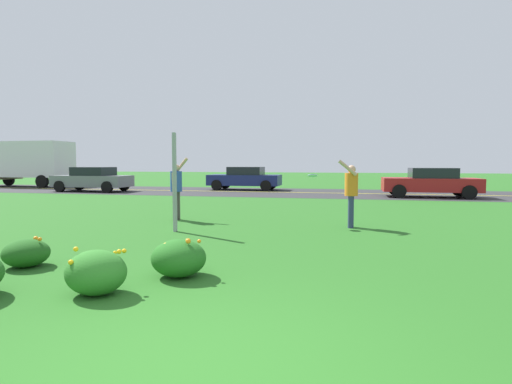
{
  "coord_description": "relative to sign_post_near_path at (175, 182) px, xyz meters",
  "views": [
    {
      "loc": [
        1.18,
        -2.93,
        1.68
      ],
      "look_at": [
        -1.1,
        7.23,
        0.94
      ],
      "focal_mm": 28.37,
      "sensor_mm": 36.0,
      "label": 1
    }
  ],
  "objects": [
    {
      "name": "ground_plane",
      "position": [
        2.93,
        3.77,
        -1.21
      ],
      "size": [
        120.0,
        120.0,
        0.0
      ],
      "primitive_type": "plane",
      "color": "#26601E"
    },
    {
      "name": "highway_strip",
      "position": [
        2.93,
        13.82,
        -1.21
      ],
      "size": [
        120.0,
        7.41,
        0.01
      ],
      "primitive_type": "cube",
      "color": "#2D2D30",
      "rests_on": "ground"
    },
    {
      "name": "highway_center_stripe",
      "position": [
        2.93,
        13.82,
        -1.2
      ],
      "size": [
        120.0,
        0.16,
        0.0
      ],
      "primitive_type": "cube",
      "color": "yellow",
      "rests_on": "ground"
    },
    {
      "name": "daylily_clump_mid_right",
      "position": [
        -0.96,
        -3.7,
        -0.99
      ],
      "size": [
        0.72,
        0.71,
        0.48
      ],
      "color": "#1E5619",
      "rests_on": "ground"
    },
    {
      "name": "daylily_clump_front_right",
      "position": [
        1.0,
        -4.69,
        -0.92
      ],
      "size": [
        0.79,
        0.69,
        0.61
      ],
      "color": "#2D7526",
      "rests_on": "ground"
    },
    {
      "name": "daylily_clump_near_camera",
      "position": [
        1.7,
        -3.69,
        -0.93
      ],
      "size": [
        0.82,
        0.78,
        0.6
      ],
      "color": "#23661E",
      "rests_on": "ground"
    },
    {
      "name": "sign_post_near_path",
      "position": [
        0.0,
        0.0,
        0.0
      ],
      "size": [
        0.07,
        0.1,
        2.43
      ],
      "color": "#93969B",
      "rests_on": "ground"
    },
    {
      "name": "person_thrower_blue_shirt",
      "position": [
        -0.8,
        1.9,
        -0.22
      ],
      "size": [
        0.48,
        0.5,
        1.86
      ],
      "color": "#2D4C9E",
      "rests_on": "ground"
    },
    {
      "name": "person_catcher_orange_shirt",
      "position": [
        4.23,
        1.59,
        -0.23
      ],
      "size": [
        0.52,
        0.5,
        1.77
      ],
      "color": "orange",
      "rests_on": "ground"
    },
    {
      "name": "frisbee_pale_blue",
      "position": [
        3.22,
        1.64,
        0.14
      ],
      "size": [
        0.26,
        0.25,
        0.09
      ],
      "color": "#ADD6E5"
    },
    {
      "name": "car_red_center_left",
      "position": [
        8.16,
        12.15,
        -0.47
      ],
      "size": [
        4.5,
        2.0,
        1.45
      ],
      "color": "maroon",
      "rests_on": "ground"
    },
    {
      "name": "car_navy_center_right",
      "position": [
        -2.15,
        15.48,
        -0.47
      ],
      "size": [
        4.5,
        2.0,
        1.45
      ],
      "color": "navy",
      "rests_on": "ground"
    },
    {
      "name": "car_gray_rightmost",
      "position": [
        -10.68,
        12.15,
        -0.47
      ],
      "size": [
        4.5,
        2.0,
        1.45
      ],
      "color": "slate",
      "rests_on": "ground"
    },
    {
      "name": "box_truck_tan",
      "position": [
        -18.3,
        15.48,
        0.59
      ],
      "size": [
        6.7,
        2.46,
        3.2
      ],
      "color": "#937F60",
      "rests_on": "ground"
    }
  ]
}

